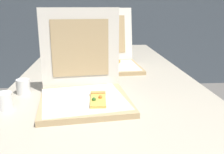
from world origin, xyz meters
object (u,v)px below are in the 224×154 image
object	(u,v)px
table	(106,86)
cup_white_mid	(54,71)
pizza_box_middle	(110,59)
cup_white_near_center	(23,87)
pizza_box_front	(84,88)
cup_white_near_left	(4,101)
cup_white_far	(65,60)

from	to	relation	value
table	cup_white_mid	world-z (taller)	cup_white_mid
pizza_box_middle	cup_white_near_center	world-z (taller)	pizza_box_middle
cup_white_mid	pizza_box_middle	bearing A→B (deg)	30.77
table	pizza_box_middle	distance (m)	0.28
pizza_box_front	cup_white_mid	size ratio (longest dim) A/B	5.93
pizza_box_front	cup_white_near_center	world-z (taller)	pizza_box_front
cup_white_near_center	cup_white_mid	bearing A→B (deg)	70.83
pizza_box_middle	cup_white_mid	distance (m)	0.38
cup_white_near_center	pizza_box_front	bearing A→B (deg)	-21.47
table	pizza_box_front	xyz separation A→B (m)	(-0.11, -0.32, 0.10)
cup_white_near_left	pizza_box_front	bearing A→B (deg)	12.55
pizza_box_middle	cup_white_near_center	distance (m)	0.63
cup_white_near_center	cup_white_mid	size ratio (longest dim) A/B	1.00
cup_white_near_center	cup_white_mid	world-z (taller)	same
cup_white_far	table	bearing A→B (deg)	-53.54
table	cup_white_near_center	world-z (taller)	cup_white_near_center
cup_white_far	pizza_box_middle	bearing A→B (deg)	-14.90
pizza_box_front	cup_white_far	bearing A→B (deg)	96.11
cup_white_near_center	cup_white_near_left	bearing A→B (deg)	-98.35
cup_white_near_center	cup_white_mid	distance (m)	0.29
cup_white_near_left	cup_white_near_center	world-z (taller)	same
pizza_box_front	cup_white_near_center	distance (m)	0.30
cup_white_near_left	cup_white_far	world-z (taller)	same
pizza_box_front	cup_white_mid	world-z (taller)	pizza_box_front
pizza_box_middle	cup_white_near_center	xyz separation A→B (m)	(-0.42, -0.47, -0.02)
cup_white_far	cup_white_mid	size ratio (longest dim) A/B	1.00
pizza_box_front	pizza_box_middle	xyz separation A→B (m)	(0.15, 0.58, -0.00)
pizza_box_middle	cup_white_mid	world-z (taller)	pizza_box_middle
pizza_box_front	cup_white_near_left	world-z (taller)	pizza_box_front
pizza_box_middle	cup_white_near_left	size ratio (longest dim) A/B	6.76
pizza_box_front	cup_white_mid	xyz separation A→B (m)	(-0.18, 0.38, -0.02)
cup_white_far	cup_white_near_left	bearing A→B (deg)	-102.08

